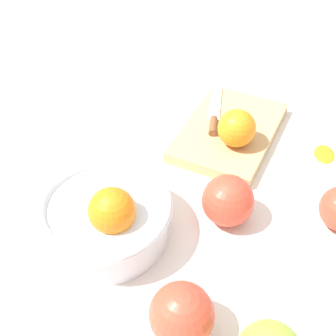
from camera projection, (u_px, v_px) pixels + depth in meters
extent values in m
plane|color=silver|center=(234.00, 189.00, 0.77)|extent=(2.40, 2.40, 0.00)
cylinder|color=silver|center=(105.00, 220.00, 0.68)|extent=(0.19, 0.19, 0.06)
torus|color=silver|center=(103.00, 206.00, 0.66)|extent=(0.20, 0.20, 0.02)
sphere|color=orange|center=(112.00, 211.00, 0.63)|extent=(0.07, 0.07, 0.07)
cube|color=tan|center=(229.00, 132.00, 0.86)|extent=(0.26, 0.20, 0.02)
sphere|color=orange|center=(237.00, 128.00, 0.80)|extent=(0.07, 0.07, 0.07)
cube|color=silver|center=(216.00, 103.00, 0.91)|extent=(0.11, 0.07, 0.00)
cylinder|color=brown|center=(213.00, 126.00, 0.85)|extent=(0.05, 0.03, 0.01)
sphere|color=#D6422D|center=(228.00, 201.00, 0.70)|extent=(0.08, 0.08, 0.08)
sphere|color=#D6422D|center=(182.00, 314.00, 0.56)|extent=(0.08, 0.08, 0.08)
ellipsoid|color=orange|center=(325.00, 153.00, 0.83)|extent=(0.06, 0.05, 0.01)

